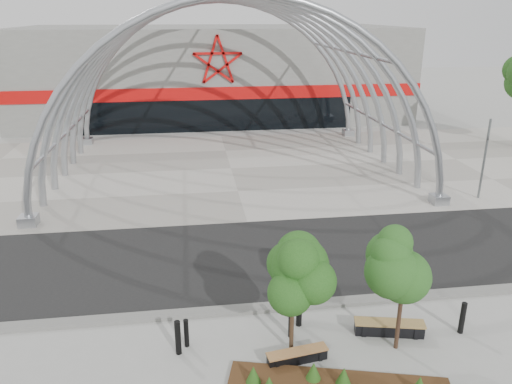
{
  "coord_description": "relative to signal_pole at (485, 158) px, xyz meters",
  "views": [
    {
      "loc": [
        -2.53,
        -14.29,
        9.32
      ],
      "look_at": [
        0.0,
        4.0,
        2.6
      ],
      "focal_mm": 35.0,
      "sensor_mm": 36.0,
      "label": 1
    }
  ],
  "objects": [
    {
      "name": "street_tree_1",
      "position": [
        -9.25,
        -11.26,
        0.4
      ],
      "size": [
        1.54,
        1.54,
        3.65
      ],
      "color": "black",
      "rests_on": "ground"
    },
    {
      "name": "ground",
      "position": [
        -12.47,
        -8.5,
        -2.22
      ],
      "size": [
        140.0,
        140.0,
        0.0
      ],
      "primitive_type": "plane",
      "color": "#9E9E99",
      "rests_on": "ground"
    },
    {
      "name": "road",
      "position": [
        -12.47,
        -5.0,
        -2.21
      ],
      "size": [
        140.0,
        7.0,
        0.02
      ],
      "primitive_type": "cube",
      "color": "black",
      "rests_on": "ground"
    },
    {
      "name": "kerb",
      "position": [
        -12.47,
        -8.75,
        -2.16
      ],
      "size": [
        60.0,
        0.5,
        0.12
      ],
      "primitive_type": "cube",
      "color": "slate",
      "rests_on": "ground"
    },
    {
      "name": "bollard_2",
      "position": [
        -12.2,
        -10.3,
        -1.69
      ],
      "size": [
        0.17,
        0.17,
        1.06
      ],
      "primitive_type": "cylinder",
      "color": "black",
      "rests_on": "ground"
    },
    {
      "name": "arena_building",
      "position": [
        -12.47,
        24.95,
        1.77
      ],
      "size": [
        34.0,
        15.24,
        8.0
      ],
      "color": "slate",
      "rests_on": "ground"
    },
    {
      "name": "forecourt",
      "position": [
        -12.47,
        7.0,
        -2.2
      ],
      "size": [
        60.0,
        17.0,
        0.04
      ],
      "primitive_type": "cube",
      "color": "gray",
      "rests_on": "ground"
    },
    {
      "name": "signal_pole",
      "position": [
        0.0,
        0.0,
        0.0
      ],
      "size": [
        0.19,
        0.6,
        4.25
      ],
      "color": "slate",
      "rests_on": "ground"
    },
    {
      "name": "bollard_1",
      "position": [
        -15.34,
        -10.34,
        -1.77
      ],
      "size": [
        0.14,
        0.14,
        0.9
      ],
      "primitive_type": "cylinder",
      "color": "black",
      "rests_on": "ground"
    },
    {
      "name": "bench_1",
      "position": [
        -9.21,
        -10.6,
        -2.01
      ],
      "size": [
        2.16,
        0.91,
        0.44
      ],
      "color": "black",
      "rests_on": "ground"
    },
    {
      "name": "bench_0",
      "position": [
        -12.26,
        -11.47,
        -2.04
      ],
      "size": [
        1.8,
        0.66,
        0.37
      ],
      "color": "black",
      "rests_on": "ground"
    },
    {
      "name": "vault_canopy",
      "position": [
        -12.47,
        7.0,
        -2.21
      ],
      "size": [
        20.8,
        15.8,
        20.36
      ],
      "color": "#9B9FA5",
      "rests_on": "ground"
    },
    {
      "name": "bollard_3",
      "position": [
        -11.84,
        -9.77,
        -1.65
      ],
      "size": [
        0.18,
        0.18,
        1.14
      ],
      "primitive_type": "cylinder",
      "color": "black",
      "rests_on": "ground"
    },
    {
      "name": "bollard_4",
      "position": [
        -6.99,
        -10.82,
        -1.7
      ],
      "size": [
        0.17,
        0.17,
        1.05
      ],
      "primitive_type": "cylinder",
      "color": "black",
      "rests_on": "ground"
    },
    {
      "name": "bollard_0",
      "position": [
        -15.57,
        -10.65,
        -1.68
      ],
      "size": [
        0.17,
        0.17,
        1.08
      ],
      "primitive_type": "cylinder",
      "color": "black",
      "rests_on": "ground"
    },
    {
      "name": "street_tree_0",
      "position": [
        -12.33,
        -10.97,
        0.55
      ],
      "size": [
        1.69,
        1.69,
        3.86
      ],
      "color": "#332314",
      "rests_on": "ground"
    }
  ]
}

